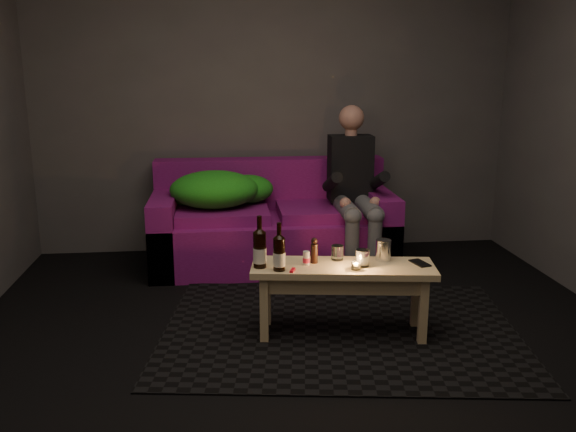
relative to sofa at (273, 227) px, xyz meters
name	(u,v)px	position (x,y,z in m)	size (l,w,h in m)	color
floor	(313,368)	(0.06, -1.82, -0.29)	(4.50, 4.50, 0.00)	black
room	(303,49)	(0.06, -1.35, 1.35)	(4.50, 4.50, 4.50)	silver
rug	(340,330)	(0.29, -1.37, -0.29)	(2.12, 1.54, 0.01)	black
sofa	(273,227)	(0.00, 0.00, 0.00)	(1.89, 0.85, 0.81)	#6E0E5B
green_blanket	(220,190)	(-0.41, -0.01, 0.32)	(0.83, 0.57, 0.28)	#208017
person	(354,185)	(0.63, -0.15, 0.36)	(0.34, 0.78, 1.26)	black
coffee_table	(343,278)	(0.29, -1.42, 0.06)	(1.10, 0.48, 0.43)	#DDC281
beer_bottle_a	(260,249)	(-0.19, -1.40, 0.25)	(0.08, 0.08, 0.30)	black
beer_bottle_b	(279,253)	(-0.09, -1.47, 0.24)	(0.07, 0.07, 0.28)	black
salt_shaker	(306,258)	(0.08, -1.39, 0.18)	(0.04, 0.04, 0.08)	silver
pepper_mill	(314,253)	(0.13, -1.36, 0.20)	(0.04, 0.04, 0.11)	black
tumbler_back	(337,253)	(0.28, -1.31, 0.18)	(0.07, 0.07, 0.09)	white
tealight	(356,266)	(0.35, -1.50, 0.16)	(0.05, 0.05, 0.04)	white
tumbler_front	(363,258)	(0.40, -1.45, 0.19)	(0.08, 0.08, 0.10)	white
steel_cup	(383,250)	(0.55, -1.35, 0.20)	(0.09, 0.09, 0.12)	silver
smartphone	(420,263)	(0.74, -1.44, 0.14)	(0.07, 0.14, 0.01)	black
red_lighter	(293,270)	(-0.01, -1.49, 0.14)	(0.02, 0.07, 0.01)	red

